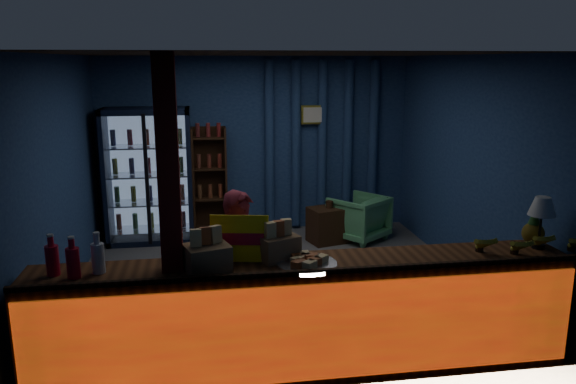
% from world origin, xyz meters
% --- Properties ---
extents(ground, '(4.60, 4.60, 0.00)m').
position_xyz_m(ground, '(0.00, 0.00, 0.00)').
color(ground, '#515154').
rests_on(ground, ground).
extents(room_walls, '(4.60, 4.60, 4.60)m').
position_xyz_m(room_walls, '(0.00, 0.00, 1.57)').
color(room_walls, navy).
rests_on(room_walls, ground).
extents(counter, '(4.40, 0.57, 0.99)m').
position_xyz_m(counter, '(0.00, -1.91, 0.48)').
color(counter, brown).
rests_on(counter, ground).
extents(support_post, '(0.16, 0.16, 2.60)m').
position_xyz_m(support_post, '(-1.05, -1.90, 1.30)').
color(support_post, maroon).
rests_on(support_post, ground).
extents(beverage_cooler, '(1.20, 0.62, 1.90)m').
position_xyz_m(beverage_cooler, '(-1.55, 1.92, 0.93)').
color(beverage_cooler, black).
rests_on(beverage_cooler, ground).
extents(bottle_shelf, '(0.50, 0.28, 1.60)m').
position_xyz_m(bottle_shelf, '(-0.70, 2.06, 0.79)').
color(bottle_shelf, '#3A1F12').
rests_on(bottle_shelf, ground).
extents(curtain_folds, '(1.74, 0.14, 2.50)m').
position_xyz_m(curtain_folds, '(1.00, 2.14, 1.30)').
color(curtain_folds, navy).
rests_on(curtain_folds, room_walls).
extents(framed_picture, '(0.36, 0.04, 0.28)m').
position_xyz_m(framed_picture, '(0.85, 2.10, 1.75)').
color(framed_picture, gold).
rests_on(framed_picture, room_walls).
extents(shopkeeper, '(0.61, 0.50, 1.43)m').
position_xyz_m(shopkeeper, '(-0.49, -1.37, 0.72)').
color(shopkeeper, maroon).
rests_on(shopkeeper, ground).
extents(green_chair, '(0.99, 0.99, 0.65)m').
position_xyz_m(green_chair, '(1.40, 1.45, 0.33)').
color(green_chair, '#56AD6E').
rests_on(green_chair, ground).
extents(side_table, '(0.64, 0.54, 0.60)m').
position_xyz_m(side_table, '(0.96, 1.40, 0.25)').
color(side_table, '#3A1F12').
rests_on(side_table, ground).
extents(yellow_sign, '(0.48, 0.18, 0.38)m').
position_xyz_m(yellow_sign, '(-0.53, -1.78, 1.14)').
color(yellow_sign, yellow).
rests_on(yellow_sign, counter).
extents(soda_bottles, '(0.43, 0.18, 0.32)m').
position_xyz_m(soda_bottles, '(-1.77, -1.90, 1.08)').
color(soda_bottles, red).
rests_on(soda_bottles, counter).
extents(snack_box_left, '(0.39, 0.35, 0.34)m').
position_xyz_m(snack_box_left, '(-0.79, -1.98, 1.07)').
color(snack_box_left, '#996F4A').
rests_on(snack_box_left, counter).
extents(snack_box_centre, '(0.38, 0.36, 0.33)m').
position_xyz_m(snack_box_centre, '(-0.22, -1.79, 1.07)').
color(snack_box_centre, '#996F4A').
rests_on(snack_box_centre, counter).
extents(pastry_tray, '(0.48, 0.48, 0.08)m').
position_xyz_m(pastry_tray, '(-0.01, -1.98, 0.98)').
color(pastry_tray, silver).
rests_on(pastry_tray, counter).
extents(banana_bunches, '(1.02, 0.29, 0.17)m').
position_xyz_m(banana_bunches, '(1.90, -1.95, 1.03)').
color(banana_bunches, gold).
rests_on(banana_bunches, counter).
extents(table_lamp, '(0.23, 0.23, 0.46)m').
position_xyz_m(table_lamp, '(2.05, -1.87, 1.31)').
color(table_lamp, black).
rests_on(table_lamp, counter).
extents(pineapple, '(0.19, 0.19, 0.33)m').
position_xyz_m(pineapple, '(2.05, -1.77, 1.09)').
color(pineapple, olive).
rests_on(pineapple, counter).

